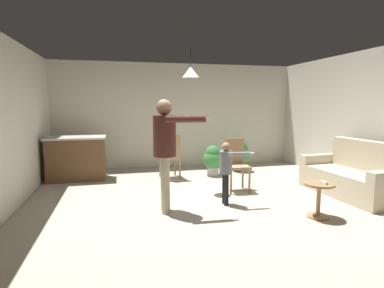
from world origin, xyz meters
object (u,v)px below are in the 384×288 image
Objects in this scene: side_table_by_couch at (319,196)px; person_adult at (166,143)px; dining_chair_by_counter at (236,162)px; potted_plant_corner at (239,154)px; spare_remote_on_table at (324,183)px; kitchen_counter at (77,158)px; couch_floral at (353,177)px; dining_chair_near_wall at (171,154)px; person_child at (226,166)px; potted_plant_by_wall at (213,159)px.

person_adult reaches higher than side_table_by_couch.
dining_chair_by_counter reaches higher than potted_plant_corner.
spare_remote_on_table is (0.03, -0.05, 0.21)m from side_table_by_couch.
kitchen_counter is 9.69× the size of spare_remote_on_table.
kitchen_counter is at bearing 60.62° from couch_floral.
person_child is at bearing -80.12° from dining_chair_near_wall.
spare_remote_on_table is at bearing -55.75° from side_table_by_couch.
dining_chair_by_counter is at bearing -86.83° from potted_plant_by_wall.
person_adult reaches higher than couch_floral.
side_table_by_couch is 3.01m from potted_plant_by_wall.
person_child reaches higher than potted_plant_by_wall.
couch_floral is 1.55m from side_table_by_couch.
person_child is 1.48× the size of potted_plant_by_wall.
dining_chair_by_counter is (-0.65, 1.65, 0.22)m from side_table_by_couch.
couch_floral reaches higher than side_table_by_couch.
person_adult reaches higher than kitchen_counter.
dining_chair_by_counter reaches higher than spare_remote_on_table.
couch_floral is at bearing 159.92° from dining_chair_by_counter.
couch_floral is 14.27× the size of spare_remote_on_table.
side_table_by_couch is at bearing 55.22° from person_child.
dining_chair_by_counter reaches higher than side_table_by_couch.
couch_floral is at bearing -25.35° from kitchen_counter.
kitchen_counter reaches higher than spare_remote_on_table.
person_adult is (1.60, -2.46, 0.60)m from kitchen_counter.
side_table_by_couch is at bearing 113.85° from dining_chair_by_counter.
kitchen_counter is at bearing 139.03° from spare_remote_on_table.
potted_plant_corner is at bearing 0.08° from kitchen_counter.
person_child is 1.04× the size of dining_chair_by_counter.
kitchen_counter is 1.59× the size of potted_plant_corner.
couch_floral is 2.90m from potted_plant_by_wall.
couch_floral is 2.45m from person_child.
person_child is 2.06m from dining_chair_near_wall.
dining_chair_near_wall is 7.69× the size of spare_remote_on_table.
dining_chair_near_wall is at bearing 52.49° from couch_floral.
side_table_by_couch is at bearing -76.20° from potted_plant_by_wall.
person_child is at bearing 60.78° from dining_chair_by_counter.
potted_plant_by_wall is (1.42, 2.15, -0.69)m from person_adult.
potted_plant_by_wall is at bearing -157.74° from potted_plant_corner.
couch_floral reaches higher than spare_remote_on_table.
person_adult is at bearing -123.52° from potted_plant_by_wall.
dining_chair_by_counter is 7.69× the size of spare_remote_on_table.
person_child is (1.02, 0.11, -0.43)m from person_adult.
person_adult is 2.19× the size of potted_plant_corner.
person_adult is 13.33× the size of spare_remote_on_table.
person_adult is 1.81m from dining_chair_by_counter.
person_child is at bearing 142.05° from side_table_by_couch.
dining_chair_by_counter is at bearing -113.91° from potted_plant_corner.
spare_remote_on_table is (0.75, -2.97, 0.15)m from potted_plant_by_wall.
kitchen_counter is at bearing 161.97° from dining_chair_near_wall.
potted_plant_corner is (1.18, 2.36, -0.21)m from person_child.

